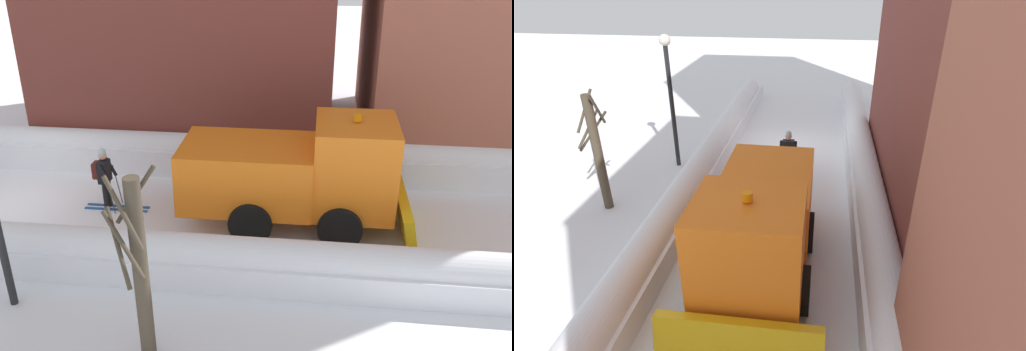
# 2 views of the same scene
# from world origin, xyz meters

# --- Properties ---
(ground_plane) EXTENTS (80.00, 80.00, 0.00)m
(ground_plane) POSITION_xyz_m (0.00, 10.00, 0.00)
(ground_plane) COLOR white
(snowbank_left) EXTENTS (1.10, 36.00, 1.28)m
(snowbank_left) POSITION_xyz_m (-2.85, 10.00, 0.61)
(snowbank_left) COLOR white
(snowbank_left) RESTS_ON ground
(snowbank_right) EXTENTS (1.10, 36.00, 1.12)m
(snowbank_right) POSITION_xyz_m (2.85, 10.00, 0.51)
(snowbank_right) COLOR white
(snowbank_right) RESTS_ON ground
(plow_truck) EXTENTS (3.20, 5.98, 3.12)m
(plow_truck) POSITION_xyz_m (0.04, 7.95, 1.48)
(plow_truck) COLOR orange
(plow_truck) RESTS_ON ground
(skier) EXTENTS (0.62, 1.80, 1.81)m
(skier) POSITION_xyz_m (-0.16, 2.63, 1.00)
(skier) COLOR black
(skier) RESTS_ON ground
(traffic_light_pole) EXTENTS (0.28, 0.42, 4.51)m
(traffic_light_pole) POSITION_xyz_m (-3.70, 3.18, 3.16)
(traffic_light_pole) COLOR black
(traffic_light_pole) RESTS_ON ground
(bare_tree_near) EXTENTS (0.92, 0.92, 3.83)m
(bare_tree_near) POSITION_xyz_m (5.36, 5.46, 1.96)
(bare_tree_near) COLOR #433A2C
(bare_tree_near) RESTS_ON ground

